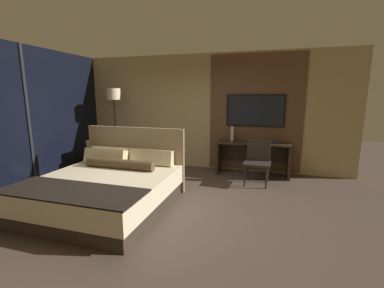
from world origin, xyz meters
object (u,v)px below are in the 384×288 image
at_px(desk, 253,153).
at_px(armchair_by_window, 106,160).
at_px(vase_tall, 232,133).
at_px(bed, 107,187).
at_px(book, 270,142).
at_px(floor_lamp, 114,101).
at_px(desk_chair, 258,158).
at_px(tv, 255,110).

height_order(desk, armchair_by_window, armchair_by_window).
bearing_deg(vase_tall, desk, -5.73).
relative_size(bed, armchair_by_window, 2.70).
height_order(vase_tall, book, vase_tall).
relative_size(floor_lamp, book, 7.74).
height_order(floor_lamp, book, floor_lamp).
height_order(desk_chair, vase_tall, vase_tall).
distance_m(armchair_by_window, book, 3.88).
distance_m(desk, vase_tall, 0.65).
height_order(bed, vase_tall, bed).
relative_size(bed, tv, 1.62).
bearing_deg(desk, bed, -131.32).
bearing_deg(vase_tall, tv, 19.35).
xyz_separation_m(bed, book, (2.53, 2.45, 0.45)).
relative_size(desk, armchair_by_window, 2.07).
distance_m(desk_chair, vase_tall, 0.98).
relative_size(bed, desk_chair, 2.40).
distance_m(bed, vase_tall, 3.09).
bearing_deg(armchair_by_window, vase_tall, -77.50).
xyz_separation_m(desk, desk_chair, (0.13, -0.58, 0.02)).
distance_m(tv, book, 0.81).
distance_m(floor_lamp, vase_tall, 3.07).
xyz_separation_m(armchair_by_window, book, (3.79, 0.68, 0.51)).
relative_size(floor_lamp, vase_tall, 5.94).
bearing_deg(book, tv, 145.16).
height_order(bed, desk_chair, bed).
bearing_deg(floor_lamp, desk, 3.22).
xyz_separation_m(bed, armchair_by_window, (-1.25, 1.77, -0.06)).
bearing_deg(bed, vase_tall, 56.30).
relative_size(tv, desk_chair, 1.48).
height_order(tv, vase_tall, tv).
xyz_separation_m(desk_chair, armchair_by_window, (-3.56, -0.12, -0.26)).
height_order(desk_chair, book, desk_chair).
bearing_deg(desk_chair, tv, 102.97).
bearing_deg(floor_lamp, vase_tall, 4.70).
bearing_deg(floor_lamp, bed, -60.69).
bearing_deg(book, armchair_by_window, -169.84).
distance_m(bed, desk, 3.30).
bearing_deg(desk_chair, bed, -137.12).
xyz_separation_m(bed, desk_chair, (2.31, 1.90, 0.20)).
bearing_deg(tv, floor_lamp, -173.13).
bearing_deg(desk, floor_lamp, -176.78).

